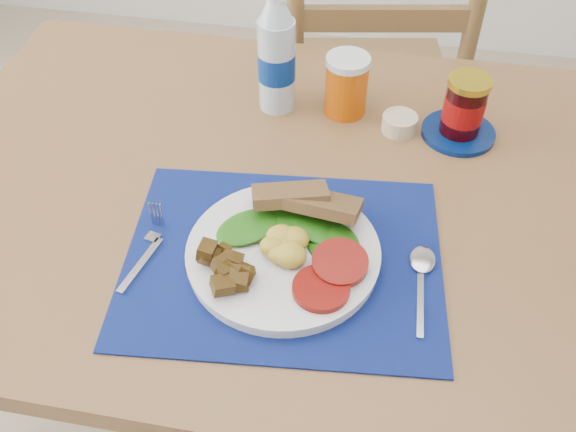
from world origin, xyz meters
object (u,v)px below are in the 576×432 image
object	(u,v)px
juice_glass	(346,87)
jam_on_saucer	(463,111)
chair_far	(373,53)
water_bottle	(277,58)
breakfast_plate	(279,251)

from	to	relation	value
juice_glass	jam_on_saucer	bearing A→B (deg)	-9.45
chair_far	water_bottle	world-z (taller)	chair_far
chair_far	water_bottle	bearing A→B (deg)	60.41
chair_far	breakfast_plate	world-z (taller)	chair_far
water_bottle	jam_on_saucer	bearing A→B (deg)	-4.93
jam_on_saucer	water_bottle	bearing A→B (deg)	175.07
water_bottle	jam_on_saucer	world-z (taller)	water_bottle
juice_glass	chair_far	bearing A→B (deg)	86.42
water_bottle	juice_glass	size ratio (longest dim) A/B	2.17
chair_far	breakfast_plate	distance (m)	0.85
chair_far	water_bottle	xyz separation A→B (m)	(-0.16, -0.45, 0.24)
breakfast_plate	water_bottle	distance (m)	0.40
chair_far	juice_glass	world-z (taller)	chair_far
chair_far	juice_glass	distance (m)	0.48
water_bottle	breakfast_plate	bearing A→B (deg)	-78.57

